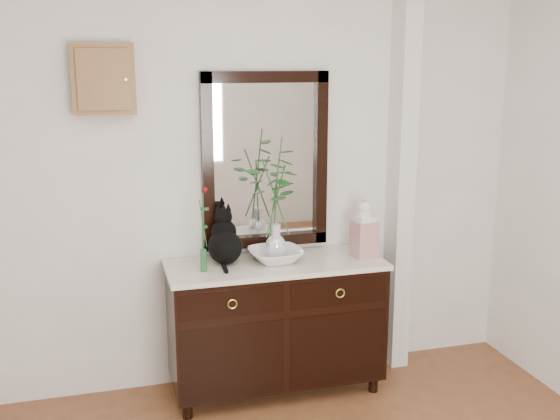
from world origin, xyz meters
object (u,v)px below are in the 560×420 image
object	(u,v)px
sideboard	(276,320)
lotus_bowl	(276,255)
cat	(225,236)
ginger_jar	(364,228)

from	to	relation	value
sideboard	lotus_bowl	bearing A→B (deg)	70.45
sideboard	cat	xyz separation A→B (m)	(-0.30, 0.08, 0.54)
sideboard	ginger_jar	distance (m)	0.79
lotus_bowl	ginger_jar	bearing A→B (deg)	-4.99
ginger_jar	cat	bearing A→B (deg)	172.37
cat	lotus_bowl	xyz separation A→B (m)	(0.30, -0.07, -0.13)
cat	lotus_bowl	size ratio (longest dim) A/B	1.03
lotus_bowl	ginger_jar	xyz separation A→B (m)	(0.56, -0.05, 0.14)
sideboard	cat	size ratio (longest dim) A/B	3.96
cat	ginger_jar	size ratio (longest dim) A/B	0.91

